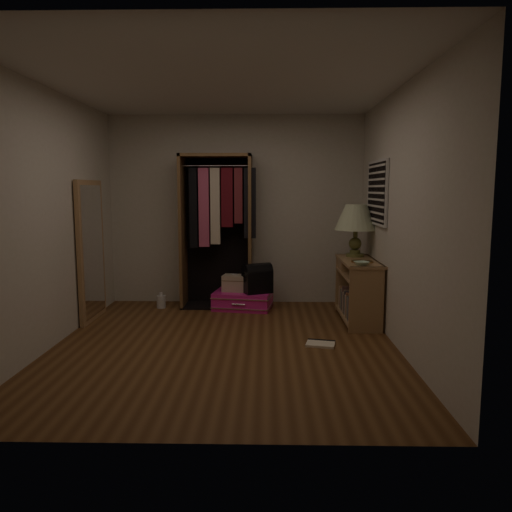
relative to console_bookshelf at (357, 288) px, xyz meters
name	(u,v)px	position (x,y,z in m)	size (l,w,h in m)	color
ground	(225,345)	(-1.54, -1.04, -0.39)	(4.00, 4.00, 0.00)	#553218
room_walls	(232,199)	(-1.46, -0.99, 1.11)	(3.52, 4.02, 2.60)	beige
console_bookshelf	(357,288)	(0.00, 0.00, 0.00)	(0.42, 1.12, 0.75)	#977049
open_wardrobe	(219,218)	(-1.75, 0.73, 0.82)	(1.01, 0.50, 2.05)	brown
floor_mirror	(91,251)	(-3.24, -0.04, 0.46)	(0.06, 0.80, 1.70)	#A77C51
pink_suitcase	(243,300)	(-1.43, 0.56, -0.28)	(0.84, 0.67, 0.23)	#D31982
train_case	(235,283)	(-1.53, 0.57, -0.05)	(0.36, 0.28, 0.23)	tan
black_bag	(257,278)	(-1.23, 0.48, 0.04)	(0.43, 0.36, 0.39)	black
table_lamp	(356,219)	(0.00, 0.27, 0.84)	(0.59, 0.59, 0.65)	brown
brass_tray	(362,261)	(0.00, -0.22, 0.37)	(0.26, 0.26, 0.01)	#AF8043
ceramic_bowl	(361,263)	(-0.05, -0.45, 0.38)	(0.17, 0.17, 0.04)	#B3D7BA
white_jug	(161,301)	(-2.53, 0.56, -0.30)	(0.15, 0.15, 0.21)	silver
floor_book	(321,343)	(-0.55, -0.99, -0.38)	(0.33, 0.29, 0.03)	beige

